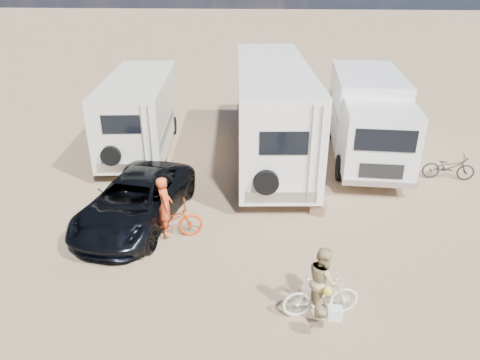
# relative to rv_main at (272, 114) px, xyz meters

# --- Properties ---
(ground) EXTENTS (140.00, 140.00, 0.00)m
(ground) POSITION_rel_rv_main_xyz_m (-0.40, -6.58, -1.82)
(ground) COLOR #A28361
(ground) RESTS_ON ground
(rv_main) EXTENTS (3.06, 9.03, 3.64)m
(rv_main) POSITION_rel_rv_main_xyz_m (0.00, 0.00, 0.00)
(rv_main) COLOR white
(rv_main) RESTS_ON ground
(rv_left) EXTENTS (2.84, 6.64, 2.95)m
(rv_left) POSITION_rel_rv_main_xyz_m (-5.15, 0.71, -0.35)
(rv_left) COLOR beige
(rv_left) RESTS_ON ground
(box_truck) EXTENTS (2.87, 7.17, 3.09)m
(box_truck) POSITION_rel_rv_main_xyz_m (3.63, 0.44, -0.28)
(box_truck) COLOR white
(box_truck) RESTS_ON ground
(dark_suv) EXTENTS (3.04, 5.19, 1.36)m
(dark_suv) POSITION_rel_rv_main_xyz_m (-3.92, -4.83, -1.14)
(dark_suv) COLOR black
(dark_suv) RESTS_ON ground
(bike_man) EXTENTS (2.10, 1.19, 1.05)m
(bike_man) POSITION_rel_rv_main_xyz_m (-2.86, -5.65, -1.30)
(bike_man) COLOR #CE3D0A
(bike_man) RESTS_ON ground
(bike_woman) EXTENTS (1.74, 0.78, 1.01)m
(bike_woman) POSITION_rel_rv_main_xyz_m (1.04, -8.47, -1.32)
(bike_woman) COLOR silver
(bike_woman) RESTS_ON ground
(rider_man) EXTENTS (0.54, 0.69, 1.67)m
(rider_man) POSITION_rel_rv_main_xyz_m (-2.86, -5.65, -0.99)
(rider_man) COLOR #EE5123
(rider_man) RESTS_ON ground
(rider_woman) EXTENTS (0.71, 0.84, 1.53)m
(rider_woman) POSITION_rel_rv_main_xyz_m (1.04, -8.47, -1.06)
(rider_woman) COLOR tan
(rider_woman) RESTS_ON ground
(bike_parked) EXTENTS (1.80, 0.78, 0.92)m
(bike_parked) POSITION_rel_rv_main_xyz_m (6.20, -1.35, -1.36)
(bike_parked) COLOR #232523
(bike_parked) RESTS_ON ground
(cooler) EXTENTS (0.55, 0.44, 0.40)m
(cooler) POSITION_rel_rv_main_xyz_m (-3.31, -4.56, -1.62)
(cooler) COLOR #224D97
(cooler) RESTS_ON ground
(crate) EXTENTS (0.55, 0.55, 0.35)m
(crate) POSITION_rel_rv_main_xyz_m (1.44, -4.06, -1.65)
(crate) COLOR #836349
(crate) RESTS_ON ground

